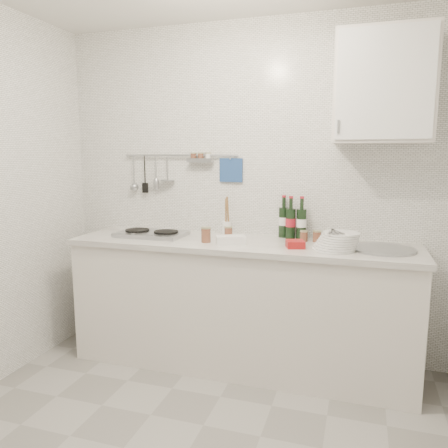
# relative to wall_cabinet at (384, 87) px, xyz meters

# --- Properties ---
(back_wall) EXTENTS (3.00, 0.02, 2.50)m
(back_wall) POSITION_rel_wall_cabinet_xyz_m (-0.90, 0.18, -0.70)
(back_wall) COLOR silver
(back_wall) RESTS_ON floor
(counter) EXTENTS (2.44, 0.64, 0.96)m
(counter) POSITION_rel_wall_cabinet_xyz_m (-0.89, -0.12, -1.52)
(counter) COLOR silver
(counter) RESTS_ON floor
(wall_rail) EXTENTS (0.98, 0.09, 0.34)m
(wall_rail) POSITION_rel_wall_cabinet_xyz_m (-1.50, 0.15, -0.52)
(wall_rail) COLOR #93969B
(wall_rail) RESTS_ON back_wall
(wall_cabinet) EXTENTS (0.60, 0.38, 0.70)m
(wall_cabinet) POSITION_rel_wall_cabinet_xyz_m (0.00, 0.00, 0.00)
(wall_cabinet) COLOR silver
(wall_cabinet) RESTS_ON back_wall
(plate_stack_hob) EXTENTS (0.24, 0.24, 0.02)m
(plate_stack_hob) POSITION_rel_wall_cabinet_xyz_m (-1.62, -0.09, -1.02)
(plate_stack_hob) COLOR #4768A2
(plate_stack_hob) RESTS_ON counter
(plate_stack_sink) EXTENTS (0.30, 0.29, 0.12)m
(plate_stack_sink) POSITION_rel_wall_cabinet_xyz_m (-0.24, -0.20, -0.98)
(plate_stack_sink) COLOR white
(plate_stack_sink) RESTS_ON counter
(wine_bottles) EXTENTS (0.21, 0.12, 0.31)m
(wine_bottles) POSITION_rel_wall_cabinet_xyz_m (-0.58, 0.10, -0.87)
(wine_bottles) COLOR black
(wine_bottles) RESTS_ON counter
(butter_dish) EXTENTS (0.22, 0.17, 0.06)m
(butter_dish) POSITION_rel_wall_cabinet_xyz_m (-0.94, -0.24, -1.00)
(butter_dish) COLOR white
(butter_dish) RESTS_ON counter
(strawberry_punnet) EXTENTS (0.14, 0.14, 0.05)m
(strawberry_punnet) POSITION_rel_wall_cabinet_xyz_m (-0.50, -0.21, -1.01)
(strawberry_punnet) COLOR #AC131D
(strawberry_punnet) RESTS_ON counter
(utensil_crock) EXTENTS (0.07, 0.07, 0.30)m
(utensil_crock) POSITION_rel_wall_cabinet_xyz_m (-1.06, 0.05, -0.96)
(utensil_crock) COLOR white
(utensil_crock) RESTS_ON counter
(jar_a) EXTENTS (0.06, 0.06, 0.08)m
(jar_a) POSITION_rel_wall_cabinet_xyz_m (-1.04, 0.02, -0.99)
(jar_a) COLOR brown
(jar_a) RESTS_ON counter
(jar_b) EXTENTS (0.06, 0.06, 0.08)m
(jar_b) POSITION_rel_wall_cabinet_xyz_m (-0.39, 0.02, -0.99)
(jar_b) COLOR brown
(jar_b) RESTS_ON counter
(jar_c) EXTENTS (0.06, 0.06, 0.08)m
(jar_c) POSITION_rel_wall_cabinet_xyz_m (-0.48, 0.01, -0.99)
(jar_c) COLOR brown
(jar_c) RESTS_ON counter
(jar_d) EXTENTS (0.07, 0.07, 0.11)m
(jar_d) POSITION_rel_wall_cabinet_xyz_m (-1.13, -0.22, -0.98)
(jar_d) COLOR brown
(jar_d) RESTS_ON counter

